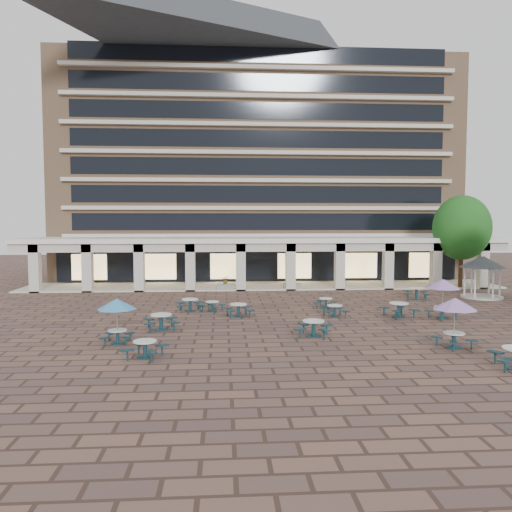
% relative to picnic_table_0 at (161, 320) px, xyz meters
% --- Properties ---
extents(ground, '(120.00, 120.00, 0.00)m').
position_rel_picnic_table_0_xyz_m(ground, '(6.95, 2.59, -0.51)').
color(ground, brown).
rests_on(ground, ground).
extents(apartment_building, '(40.00, 15.50, 25.20)m').
position_rel_picnic_table_0_xyz_m(apartment_building, '(6.95, 28.06, 12.09)').
color(apartment_building, tan).
rests_on(apartment_building, ground).
extents(retail_arcade, '(42.00, 6.60, 4.40)m').
position_rel_picnic_table_0_xyz_m(retail_arcade, '(6.95, 17.39, 2.49)').
color(retail_arcade, white).
rests_on(retail_arcade, ground).
extents(picnic_table_0, '(2.15, 2.15, 0.85)m').
position_rel_picnic_table_0_xyz_m(picnic_table_0, '(0.00, 0.00, 0.00)').
color(picnic_table_0, '#163943').
rests_on(picnic_table_0, ground).
extents(picnic_table_1, '(1.97, 1.97, 0.75)m').
position_rel_picnic_table_0_xyz_m(picnic_table_1, '(-0.01, -5.57, -0.06)').
color(picnic_table_1, '#163943').
rests_on(picnic_table_1, ground).
extents(picnic_table_2, '(2.19, 2.19, 0.83)m').
position_rel_picnic_table_0_xyz_m(picnic_table_2, '(7.92, -2.10, -0.01)').
color(picnic_table_2, '#163943').
rests_on(picnic_table_2, ground).
extents(picnic_table_4, '(1.87, 1.87, 2.16)m').
position_rel_picnic_table_0_xyz_m(picnic_table_4, '(-1.71, -2.96, 1.33)').
color(picnic_table_4, '#163943').
rests_on(picnic_table_4, ground).
extents(picnic_table_5, '(1.79, 1.79, 0.65)m').
position_rel_picnic_table_0_xyz_m(picnic_table_5, '(2.64, 5.37, -0.12)').
color(picnic_table_5, '#163943').
rests_on(picnic_table_5, ground).
extents(picnic_table_6, '(2.01, 2.01, 2.32)m').
position_rel_picnic_table_0_xyz_m(picnic_table_6, '(13.98, -4.80, 1.47)').
color(picnic_table_6, '#163943').
rests_on(picnic_table_6, ground).
extents(picnic_table_7, '(2.26, 2.26, 0.87)m').
position_rel_picnic_table_0_xyz_m(picnic_table_7, '(14.07, 2.70, 0.01)').
color(picnic_table_7, '#163943').
rests_on(picnic_table_7, ground).
extents(picnic_table_8, '(1.96, 1.96, 0.79)m').
position_rel_picnic_table_0_xyz_m(picnic_table_8, '(4.27, 3.44, -0.03)').
color(picnic_table_8, '#163943').
rests_on(picnic_table_8, ground).
extents(picnic_table_9, '(1.86, 1.86, 0.67)m').
position_rel_picnic_table_0_xyz_m(picnic_table_9, '(10.26, 6.09, -0.10)').
color(picnic_table_9, '#163943').
rests_on(picnic_table_9, ground).
extents(picnic_table_10, '(1.69, 1.69, 0.71)m').
position_rel_picnic_table_0_xyz_m(picnic_table_10, '(10.18, 3.08, -0.08)').
color(picnic_table_10, '#163943').
rests_on(picnic_table_10, ground).
extents(picnic_table_11, '(2.06, 2.06, 2.38)m').
position_rel_picnic_table_0_xyz_m(picnic_table_11, '(16.46, 1.93, 1.51)').
color(picnic_table_11, '#163943').
rests_on(picnic_table_11, ground).
extents(picnic_table_12, '(1.99, 1.99, 0.81)m').
position_rel_picnic_table_0_xyz_m(picnic_table_12, '(1.19, 5.52, -0.02)').
color(picnic_table_12, '#163943').
rests_on(picnic_table_12, ground).
extents(picnic_table_13, '(2.28, 2.28, 0.86)m').
position_rel_picnic_table_0_xyz_m(picnic_table_13, '(17.86, 9.47, 0.00)').
color(picnic_table_13, '#163943').
rests_on(picnic_table_13, ground).
extents(gazebo, '(3.42, 3.42, 3.18)m').
position_rel_picnic_table_0_xyz_m(gazebo, '(23.11, 9.77, 1.89)').
color(gazebo, beige).
rests_on(gazebo, ground).
extents(tree_east_c, '(4.85, 4.85, 8.08)m').
position_rel_picnic_table_0_xyz_m(tree_east_c, '(23.89, 14.87, 4.77)').
color(tree_east_c, '#462D1C').
rests_on(tree_east_c, ground).
extents(planter_left, '(1.50, 0.70, 1.25)m').
position_rel_picnic_table_0_xyz_m(planter_left, '(3.57, 15.49, -0.01)').
color(planter_left, gray).
rests_on(planter_left, ground).
extents(planter_right, '(1.50, 0.83, 1.34)m').
position_rel_picnic_table_0_xyz_m(planter_right, '(9.28, 15.49, 0.06)').
color(planter_right, gray).
rests_on(planter_right, ground).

